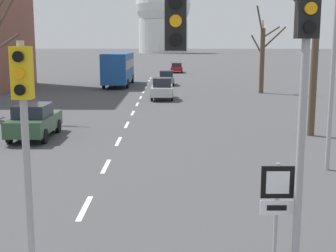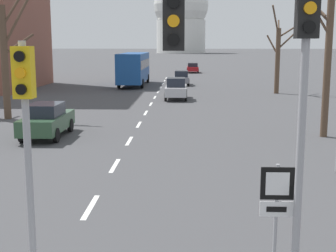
{
  "view_description": "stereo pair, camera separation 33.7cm",
  "coord_description": "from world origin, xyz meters",
  "px_view_note": "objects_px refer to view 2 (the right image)",
  "views": [
    {
      "loc": [
        2.32,
        -3.32,
        4.52
      ],
      "look_at": [
        2.3,
        5.94,
        2.88
      ],
      "focal_mm": 50.0,
      "sensor_mm": 36.0,
      "label": 1
    },
    {
      "loc": [
        2.66,
        -3.31,
        4.52
      ],
      "look_at": [
        2.3,
        5.94,
        2.88
      ],
      "focal_mm": 50.0,
      "sensor_mm": 36.0,
      "label": 2
    }
  ],
  "objects_px": {
    "street_lamp_right": "(335,8)",
    "sedan_near_left": "(47,120)",
    "sedan_near_right": "(176,89)",
    "city_bus": "(134,66)",
    "route_sign_post": "(276,206)",
    "sedan_far_right": "(193,68)",
    "traffic_signal_centre_tall": "(26,115)",
    "sedan_mid_centre": "(181,78)",
    "sedan_far_left": "(132,72)",
    "traffic_signal_near_right": "(261,56)"
  },
  "relations": [
    {
      "from": "traffic_signal_near_right",
      "to": "sedan_near_right",
      "type": "relative_size",
      "value": 1.39
    },
    {
      "from": "traffic_signal_centre_tall",
      "to": "sedan_near_left",
      "type": "distance_m",
      "value": 14.36
    },
    {
      "from": "traffic_signal_near_right",
      "to": "city_bus",
      "type": "xyz_separation_m",
      "value": [
        -6.92,
        42.8,
        -2.26
      ]
    },
    {
      "from": "sedan_far_left",
      "to": "route_sign_post",
      "type": "bearing_deg",
      "value": -80.55
    },
    {
      "from": "sedan_near_left",
      "to": "route_sign_post",
      "type": "bearing_deg",
      "value": -59.07
    },
    {
      "from": "route_sign_post",
      "to": "sedan_far_right",
      "type": "height_order",
      "value": "route_sign_post"
    },
    {
      "from": "sedan_near_right",
      "to": "route_sign_post",
      "type": "bearing_deg",
      "value": -85.28
    },
    {
      "from": "sedan_mid_centre",
      "to": "sedan_near_left",
      "type": "bearing_deg",
      "value": -102.14
    },
    {
      "from": "sedan_near_right",
      "to": "traffic_signal_centre_tall",
      "type": "bearing_deg",
      "value": -94.24
    },
    {
      "from": "sedan_near_right",
      "to": "sedan_mid_centre",
      "type": "height_order",
      "value": "sedan_near_right"
    },
    {
      "from": "sedan_mid_centre",
      "to": "city_bus",
      "type": "relative_size",
      "value": 0.36
    },
    {
      "from": "sedan_near_right",
      "to": "sedan_far_left",
      "type": "xyz_separation_m",
      "value": [
        -6.24,
        22.37,
        -0.06
      ]
    },
    {
      "from": "sedan_near_left",
      "to": "sedan_far_left",
      "type": "xyz_separation_m",
      "value": [
        -0.27,
        38.19,
        -0.02
      ]
    },
    {
      "from": "sedan_mid_centre",
      "to": "sedan_far_right",
      "type": "distance_m",
      "value": 22.22
    },
    {
      "from": "traffic_signal_centre_tall",
      "to": "sedan_far_right",
      "type": "bearing_deg",
      "value": 86.48
    },
    {
      "from": "traffic_signal_centre_tall",
      "to": "street_lamp_right",
      "type": "distance_m",
      "value": 11.49
    },
    {
      "from": "street_lamp_right",
      "to": "sedan_near_right",
      "type": "bearing_deg",
      "value": 105.06
    },
    {
      "from": "route_sign_post",
      "to": "sedan_far_right",
      "type": "xyz_separation_m",
      "value": [
        -0.66,
        65.31,
        -0.86
      ]
    },
    {
      "from": "sedan_near_right",
      "to": "city_bus",
      "type": "relative_size",
      "value": 0.38
    },
    {
      "from": "sedan_far_left",
      "to": "sedan_far_right",
      "type": "relative_size",
      "value": 0.95
    },
    {
      "from": "sedan_far_right",
      "to": "street_lamp_right",
      "type": "bearing_deg",
      "value": -85.98
    },
    {
      "from": "street_lamp_right",
      "to": "sedan_near_left",
      "type": "xyz_separation_m",
      "value": [
        -11.77,
        5.78,
        -4.84
      ]
    },
    {
      "from": "traffic_signal_centre_tall",
      "to": "sedan_far_left",
      "type": "distance_m",
      "value": 52.05
    },
    {
      "from": "street_lamp_right",
      "to": "sedan_far_left",
      "type": "xyz_separation_m",
      "value": [
        -12.05,
        43.97,
        -4.86
      ]
    },
    {
      "from": "traffic_signal_near_right",
      "to": "sedan_near_left",
      "type": "relative_size",
      "value": 1.31
    },
    {
      "from": "sedan_near_left",
      "to": "city_bus",
      "type": "relative_size",
      "value": 0.4
    },
    {
      "from": "street_lamp_right",
      "to": "sedan_mid_centre",
      "type": "height_order",
      "value": "street_lamp_right"
    },
    {
      "from": "sedan_mid_centre",
      "to": "sedan_far_right",
      "type": "relative_size",
      "value": 0.88
    },
    {
      "from": "traffic_signal_near_right",
      "to": "sedan_far_right",
      "type": "relative_size",
      "value": 1.3
    },
    {
      "from": "street_lamp_right",
      "to": "city_bus",
      "type": "bearing_deg",
      "value": 107.27
    },
    {
      "from": "route_sign_post",
      "to": "sedan_near_right",
      "type": "xyz_separation_m",
      "value": [
        -2.47,
        29.88,
        -0.74
      ]
    },
    {
      "from": "sedan_near_right",
      "to": "sedan_far_left",
      "type": "height_order",
      "value": "sedan_near_right"
    },
    {
      "from": "route_sign_post",
      "to": "city_bus",
      "type": "bearing_deg",
      "value": 99.75
    },
    {
      "from": "traffic_signal_near_right",
      "to": "sedan_far_right",
      "type": "distance_m",
      "value": 65.6
    },
    {
      "from": "traffic_signal_near_right",
      "to": "traffic_signal_centre_tall",
      "type": "height_order",
      "value": "traffic_signal_near_right"
    },
    {
      "from": "route_sign_post",
      "to": "sedan_mid_centre",
      "type": "bearing_deg",
      "value": 92.88
    },
    {
      "from": "traffic_signal_near_right",
      "to": "sedan_near_left",
      "type": "xyz_separation_m",
      "value": [
        -8.02,
        14.26,
        -3.46
      ]
    },
    {
      "from": "traffic_signal_near_right",
      "to": "sedan_near_right",
      "type": "distance_m",
      "value": 30.34
    },
    {
      "from": "sedan_far_right",
      "to": "city_bus",
      "type": "relative_size",
      "value": 0.4
    },
    {
      "from": "sedan_near_left",
      "to": "sedan_far_right",
      "type": "relative_size",
      "value": 0.99
    },
    {
      "from": "street_lamp_right",
      "to": "sedan_near_left",
      "type": "distance_m",
      "value": 13.98
    },
    {
      "from": "traffic_signal_near_right",
      "to": "route_sign_post",
      "type": "distance_m",
      "value": 2.71
    },
    {
      "from": "sedan_near_left",
      "to": "city_bus",
      "type": "xyz_separation_m",
      "value": [
        1.1,
        28.55,
        1.2
      ]
    },
    {
      "from": "sedan_far_right",
      "to": "city_bus",
      "type": "xyz_separation_m",
      "value": [
        -6.67,
        -22.7,
        1.28
      ]
    },
    {
      "from": "sedan_far_right",
      "to": "traffic_signal_centre_tall",
      "type": "bearing_deg",
      "value": -93.52
    },
    {
      "from": "route_sign_post",
      "to": "sedan_near_left",
      "type": "bearing_deg",
      "value": 120.93
    },
    {
      "from": "street_lamp_right",
      "to": "sedan_far_right",
      "type": "relative_size",
      "value": 2.14
    },
    {
      "from": "traffic_signal_near_right",
      "to": "city_bus",
      "type": "distance_m",
      "value": 43.42
    },
    {
      "from": "traffic_signal_centre_tall",
      "to": "city_bus",
      "type": "height_order",
      "value": "traffic_signal_centre_tall"
    },
    {
      "from": "sedan_far_left",
      "to": "sedan_far_right",
      "type": "height_order",
      "value": "sedan_far_left"
    }
  ]
}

